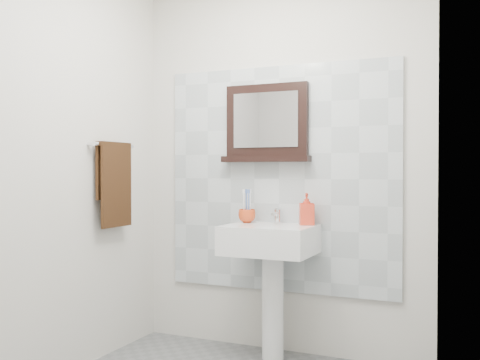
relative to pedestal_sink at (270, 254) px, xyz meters
name	(u,v)px	position (x,y,z in m)	size (l,w,h in m)	color
back_wall	(280,164)	(-0.02, 0.23, 0.57)	(2.00, 0.01, 2.50)	silver
front_wall	(36,156)	(-0.02, -1.97, 0.57)	(2.00, 0.01, 2.50)	silver
left_wall	(46,163)	(-1.02, -0.87, 0.57)	(0.01, 2.20, 2.50)	silver
right_wall	(415,160)	(0.98, -0.87, 0.57)	(0.01, 2.20, 2.50)	silver
splashback	(279,179)	(-0.02, 0.21, 0.47)	(1.60, 0.02, 1.50)	#B1BBBF
pedestal_sink	(270,254)	(0.00, 0.00, 0.00)	(0.55, 0.44, 0.96)	white
toothbrush_cup	(247,216)	(-0.20, 0.10, 0.23)	(0.11, 0.11, 0.09)	#C53E17
toothbrushes	(247,204)	(-0.20, 0.10, 0.31)	(0.05, 0.04, 0.21)	white
soap_dispenser	(307,209)	(0.20, 0.12, 0.28)	(0.09, 0.09, 0.20)	red
framed_mirror	(267,125)	(-0.10, 0.19, 0.83)	(0.61, 0.11, 0.52)	black
towel_bar	(113,145)	(-0.97, -0.32, 0.69)	(0.07, 0.40, 0.03)	silver
hand_towel	(114,178)	(-0.96, -0.32, 0.48)	(0.06, 0.30, 0.55)	black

